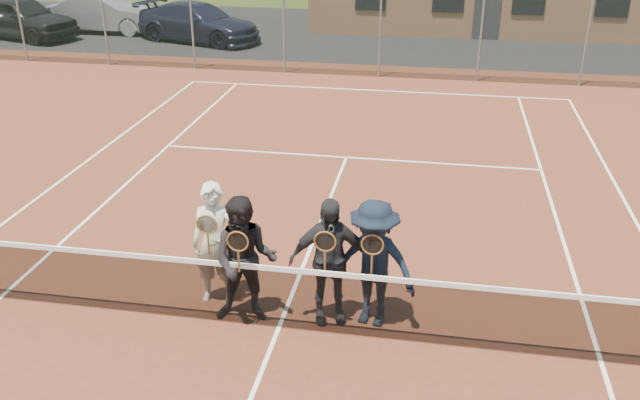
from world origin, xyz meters
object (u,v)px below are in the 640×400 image
object	(u,v)px
player_b	(245,261)
player_a	(215,244)
car_c	(199,22)
tennis_net	(278,295)
car_a	(22,18)
player_d	(373,264)
player_c	(328,261)
car_b	(106,14)

from	to	relation	value
player_b	player_a	bearing A→B (deg)	144.82
car_c	player_a	bearing A→B (deg)	-142.32
tennis_net	player_a	xyz separation A→B (m)	(-1.00, 0.53, 0.38)
car_a	player_d	distance (m)	22.80
car_a	player_a	bearing A→B (deg)	-123.70
player_c	player_d	world-z (taller)	same
player_b	player_d	bearing A→B (deg)	7.16
tennis_net	player_c	distance (m)	0.80
car_b	player_d	size ratio (longest dim) A/B	2.52
car_c	player_c	size ratio (longest dim) A/B	2.76
player_a	car_b	bearing A→B (deg)	120.22
player_b	player_d	world-z (taller)	same
tennis_net	player_b	world-z (taller)	player_b
player_a	player_c	distance (m)	1.62
car_b	car_c	world-z (taller)	car_b
car_a	car_c	distance (m)	7.01
player_b	car_b	bearing A→B (deg)	120.93
car_c	player_b	size ratio (longest dim) A/B	2.76
player_d	car_c	bearing A→B (deg)	116.14
car_c	player_b	distance (m)	18.85
tennis_net	player_d	bearing A→B (deg)	16.72
player_a	player_c	xyz separation A→B (m)	(1.61, -0.18, -0.00)
player_a	player_b	size ratio (longest dim) A/B	1.00
car_b	tennis_net	bearing A→B (deg)	-147.21
car_a	player_d	world-z (taller)	player_d
car_c	player_d	bearing A→B (deg)	-136.33
car_b	player_d	distance (m)	22.46
tennis_net	car_b	bearing A→B (deg)	121.78
car_a	car_b	xyz separation A→B (m)	(2.66, 1.70, -0.05)
car_b	tennis_net	distance (m)	22.10
car_c	player_c	distance (m)	19.10
car_a	player_c	size ratio (longest dim) A/B	2.60
car_a	car_c	xyz separation A→B (m)	(6.99, 0.63, -0.08)
car_b	player_c	distance (m)	22.14
tennis_net	player_c	bearing A→B (deg)	29.29
car_c	tennis_net	distance (m)	19.17
car_c	tennis_net	bearing A→B (deg)	-140.04
car_c	car_b	bearing A→B (deg)	93.64
car_a	player_b	world-z (taller)	player_b
player_b	car_a	bearing A→B (deg)	129.23
car_a	player_b	size ratio (longest dim) A/B	2.60
car_c	player_d	distance (m)	19.33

